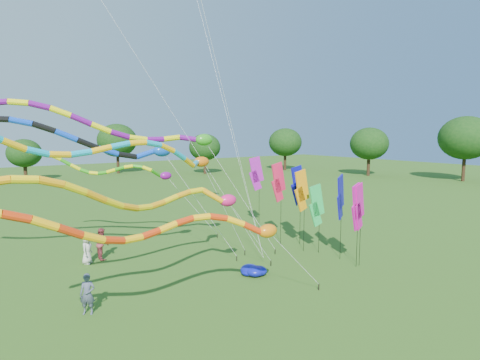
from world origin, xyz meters
TOP-DOWN VIEW (x-y plane):
  - ground at (0.00, 0.00)m, footprint 160.00×160.00m
  - tree_ring at (-3.53, 0.89)m, footprint 116.94×117.10m
  - tube_kite_red at (-4.25, -0.03)m, footprint 12.48×1.09m
  - tube_kite_orange at (-4.37, 2.07)m, footprint 13.27×2.91m
  - tube_kite_purple at (-4.27, 7.61)m, footprint 15.52×5.61m
  - tube_kite_blue at (-6.93, 7.36)m, footprint 15.66×4.95m
  - tube_kite_cyan at (-4.64, 3.13)m, footprint 13.12×4.36m
  - tube_kite_green at (-2.38, 12.19)m, footprint 10.22×4.32m
  - banner_pole_violet at (6.96, 10.44)m, footprint 1.13×0.43m
  - banner_pole_red at (5.45, 6.25)m, footprint 1.16×0.11m
  - banner_pole_magenta_b at (5.90, 0.66)m, footprint 1.14×0.40m
  - banner_pole_blue_b at (6.46, 5.58)m, footprint 1.16×0.11m
  - banner_pole_blue_a at (6.24, 2.00)m, footprint 1.09×0.56m
  - banner_pole_orange at (5.61, 4.36)m, footprint 1.16×0.09m
  - banner_pole_green at (6.11, 3.65)m, footprint 1.16×0.17m
  - banner_pole_magenta_a at (6.17, 0.69)m, footprint 1.14×0.38m
  - blue_nylon_heap at (1.00, 3.34)m, footprint 1.61×1.26m
  - person_a at (-5.29, 9.46)m, footprint 0.87×0.92m
  - person_b at (-6.89, 3.22)m, footprint 0.70×0.65m
  - person_c at (-4.39, 9.78)m, footprint 0.67×0.86m

SIDE VIEW (x-z plane):
  - ground at x=0.00m, z-range 0.00..0.00m
  - blue_nylon_heap at x=1.00m, z-range -0.02..0.51m
  - person_a at x=-5.29m, z-range 0.00..1.58m
  - person_b at x=-6.89m, z-range 0.00..1.61m
  - person_c at x=-4.39m, z-range 0.00..1.77m
  - banner_pole_green at x=6.11m, z-range 0.79..4.89m
  - banner_pole_magenta_a at x=6.17m, z-range 0.98..5.45m
  - banner_pole_magenta_b at x=5.90m, z-range 0.98..5.47m
  - banner_pole_blue_a at x=6.24m, z-range 1.13..5.92m
  - banner_pole_orange at x=5.61m, z-range 1.20..6.12m
  - tube_kite_red at x=-4.25m, z-range 0.88..6.51m
  - banner_pole_blue_b at x=6.46m, z-range 1.24..6.27m
  - banner_pole_red at x=5.45m, z-range 1.35..6.59m
  - banner_pole_violet at x=6.96m, z-range 1.39..6.72m
  - tube_kite_orange at x=-4.37m, z-range 1.35..7.72m
  - tube_kite_green at x=-2.38m, z-range 1.52..7.96m
  - tree_ring at x=-3.53m, z-range 0.82..9.89m
  - tube_kite_cyan at x=-4.64m, z-range 2.18..10.21m
  - tube_kite_blue at x=-6.93m, z-range 2.56..11.03m
  - tube_kite_purple at x=-4.27m, z-range 2.73..11.90m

